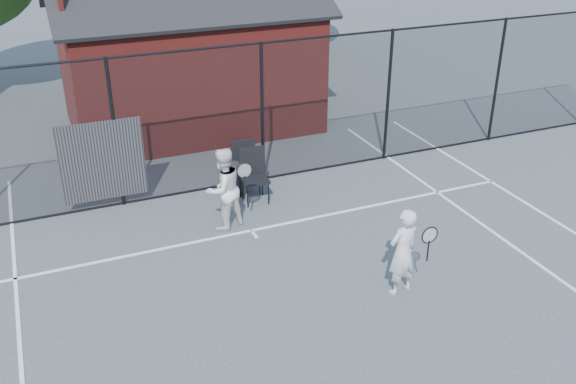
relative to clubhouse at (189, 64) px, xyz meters
name	(u,v)px	position (x,y,z in m)	size (l,w,h in m)	color
ground	(320,324)	(-0.50, -9.00, -1.61)	(80.00, 80.00, 0.00)	#444A4E
court_lines	(364,383)	(-0.50, -10.32, -1.60)	(11.02, 18.00, 0.01)	white
fence	(201,125)	(-0.80, -4.00, -0.16)	(22.04, 3.00, 3.00)	black
clubhouse	(189,64)	(0.00, 0.00, 0.00)	(6.50, 4.36, 4.19)	maroon
player_front	(403,252)	(1.02, -8.73, -0.87)	(0.68, 0.53, 1.47)	silver
player_back	(223,189)	(-0.90, -5.65, -0.82)	(0.93, 0.83, 1.57)	white
chair_left	(255,177)	(-0.02, -4.90, -1.07)	(0.52, 0.54, 1.07)	black
chair_right	(247,168)	(-0.02, -4.40, -1.08)	(0.51, 0.53, 1.05)	black
waste_bin	(233,179)	(-0.32, -4.40, -1.28)	(0.45, 0.45, 0.65)	black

